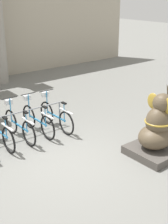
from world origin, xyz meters
The scene contains 6 objects.
ground_plane centered at (0.00, 0.00, 0.00)m, with size 60.00×60.00×0.00m, color slate.
bike_rack centered at (-0.32, 1.95, 0.59)m, with size 2.99×0.05×0.77m.
bicycle_2 centered at (-0.32, 1.85, 0.43)m, with size 0.48×1.78×1.11m.
bicycle_3 centered at (0.27, 1.86, 0.43)m, with size 0.48×1.78×1.11m.
bicycle_4 centered at (0.87, 1.81, 0.43)m, with size 0.48×1.78×1.11m.
elephant_statue centered at (1.98, -1.11, 0.63)m, with size 1.19×1.19×1.88m.
Camera 1 is at (-3.83, -5.52, 3.94)m, focal length 50.00 mm.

